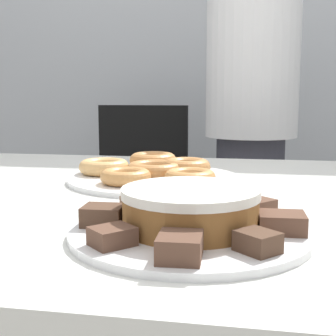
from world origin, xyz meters
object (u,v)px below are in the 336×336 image
Objects in this scene: person_standing at (251,120)px; office_chair_left at (136,218)px; plate_donuts at (155,179)px; plate_cake at (190,232)px; frosted_cake at (190,208)px.

person_standing is 1.80× the size of office_chair_left.
person_standing reaches higher than plate_donuts.
plate_cake is 0.03m from frosted_cake.
frosted_cake is at bearing -71.58° from plate_donuts.
frosted_cake reaches higher than plate_donuts.
plate_donuts is (-0.13, 0.39, 0.00)m from plate_cake.
office_chair_left is at bearing 106.86° from plate_donuts.
person_standing is 1.16m from plate_cake.
office_chair_left reaches higher than plate_cake.
plate_donuts is at bearing 108.42° from plate_cake.
person_standing reaches higher than frosted_cake.
plate_cake and plate_donuts have the same top height.
person_standing is 8.73× the size of frosted_cake.
plate_donuts is (-0.20, -0.77, -0.09)m from person_standing.
plate_cake is 0.41m from plate_donuts.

